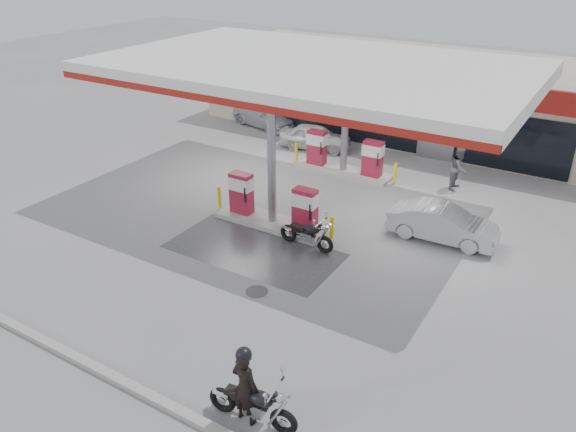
% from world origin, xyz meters
% --- Properties ---
extents(ground, '(90.00, 90.00, 0.00)m').
position_xyz_m(ground, '(0.00, 0.00, 0.00)').
color(ground, gray).
rests_on(ground, ground).
extents(wet_patch, '(6.00, 3.00, 0.00)m').
position_xyz_m(wet_patch, '(0.50, 0.00, 0.00)').
color(wet_patch, '#4C4C4F').
rests_on(wet_patch, ground).
extents(drain_cover, '(0.70, 0.70, 0.01)m').
position_xyz_m(drain_cover, '(2.00, -2.00, 0.00)').
color(drain_cover, '#38383A').
rests_on(drain_cover, ground).
extents(kerb, '(28.00, 0.25, 0.15)m').
position_xyz_m(kerb, '(0.00, -7.00, 0.07)').
color(kerb, gray).
rests_on(kerb, ground).
extents(store_building, '(22.00, 8.22, 4.00)m').
position_xyz_m(store_building, '(0.01, 15.94, 2.01)').
color(store_building, beige).
rests_on(store_building, ground).
extents(canopy, '(16.00, 10.02, 5.51)m').
position_xyz_m(canopy, '(0.00, 5.00, 5.27)').
color(canopy, silver).
rests_on(canopy, ground).
extents(pump_island_near, '(5.14, 1.30, 1.78)m').
position_xyz_m(pump_island_near, '(0.00, 2.00, 0.71)').
color(pump_island_near, '#9E9E99').
rests_on(pump_island_near, ground).
extents(pump_island_far, '(5.14, 1.30, 1.78)m').
position_xyz_m(pump_island_far, '(0.00, 8.00, 0.71)').
color(pump_island_far, '#9E9E99').
rests_on(pump_island_far, ground).
extents(main_motorcycle, '(2.21, 0.85, 1.14)m').
position_xyz_m(main_motorcycle, '(4.85, -6.29, 0.50)').
color(main_motorcycle, black).
rests_on(main_motorcycle, ground).
extents(biker_main, '(0.73, 0.51, 1.91)m').
position_xyz_m(biker_main, '(4.66, -6.32, 0.96)').
color(biker_main, black).
rests_on(biker_main, ground).
extents(parked_motorcycle, '(2.14, 0.82, 1.10)m').
position_xyz_m(parked_motorcycle, '(1.96, 1.20, 0.49)').
color(parked_motorcycle, black).
rests_on(parked_motorcycle, ground).
extents(sedan_white, '(3.87, 2.17, 1.24)m').
position_xyz_m(sedan_white, '(-2.67, 10.20, 0.62)').
color(sedan_white, silver).
rests_on(sedan_white, ground).
extents(attendant, '(0.74, 0.93, 1.86)m').
position_xyz_m(attendant, '(4.95, 9.00, 0.93)').
color(attendant, '#58595E').
rests_on(attendant, ground).
extents(hatchback_silver, '(3.92, 1.54, 1.27)m').
position_xyz_m(hatchback_silver, '(5.80, 4.20, 0.64)').
color(hatchback_silver, '#AEB0B7').
rests_on(hatchback_silver, ground).
extents(parked_car_left, '(4.51, 2.64, 1.23)m').
position_xyz_m(parked_car_left, '(-6.97, 12.00, 0.61)').
color(parked_car_left, '#ACAEB4').
rests_on(parked_car_left, ground).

